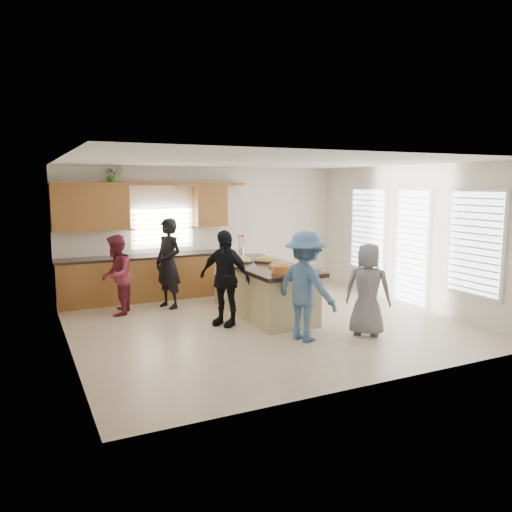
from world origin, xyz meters
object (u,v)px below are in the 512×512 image
woman_left_mid (116,275)px  woman_right_back (306,286)px  woman_left_front (224,278)px  salad_bowl (281,269)px  woman_left_back (169,263)px  woman_right_front (368,289)px  island (263,290)px

woman_left_mid → woman_right_back: 3.69m
woman_right_back → woman_left_front: bearing=13.1°
salad_bowl → woman_left_back: woman_left_back is taller
woman_left_back → woman_right_front: bearing=13.0°
woman_left_back → woman_right_back: bearing=0.5°
woman_left_back → woman_right_back: size_ratio=1.03×
island → woman_left_front: size_ratio=1.63×
woman_left_back → woman_right_front: size_ratio=1.18×
woman_left_back → woman_right_front: (2.38, -3.16, -0.14)m
woman_left_mid → woman_left_front: (1.55, -1.50, 0.08)m
salad_bowl → woman_right_back: bearing=-87.3°
island → woman_right_front: bearing=-63.7°
island → salad_bowl: 1.13m
salad_bowl → woman_right_front: bearing=-41.3°
island → salad_bowl: bearing=-98.0°
woman_right_front → salad_bowl: bearing=5.3°
woman_left_mid → woman_right_front: 4.57m
woman_left_front → woman_right_front: bearing=13.9°
woman_left_back → woman_left_mid: size_ratio=1.18×
salad_bowl → woman_right_back: (0.03, -0.73, -0.17)m
woman_left_mid → woman_left_front: 2.16m
salad_bowl → woman_left_front: bearing=142.6°
salad_bowl → woman_left_back: bearing=120.5°
woman_left_back → woman_right_back: (1.34, -2.95, -0.03)m
woman_left_front → island: bearing=75.2°
woman_left_back → woman_left_mid: woman_left_back is taller
salad_bowl → woman_left_mid: (-2.34, 2.10, -0.27)m
island → woman_left_mid: bearing=155.7°
island → woman_right_back: 1.74m
island → woman_right_back: size_ratio=1.58×
salad_bowl → woman_right_front: size_ratio=0.23×
woman_left_front → woman_right_back: woman_right_back is taller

